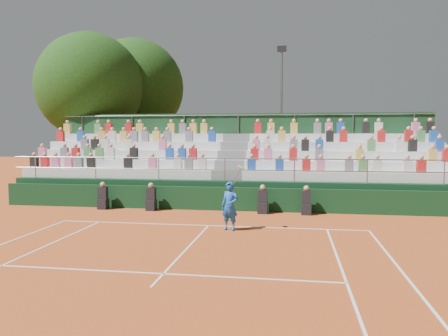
% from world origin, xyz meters
% --- Properties ---
extents(ground, '(90.00, 90.00, 0.00)m').
position_xyz_m(ground, '(0.00, 0.00, 0.00)').
color(ground, '#B74E1E').
rests_on(ground, ground).
extents(courtside_wall, '(20.00, 0.15, 1.00)m').
position_xyz_m(courtside_wall, '(0.00, 3.20, 0.50)').
color(courtside_wall, black).
rests_on(courtside_wall, ground).
extents(line_officials, '(9.10, 0.40, 1.19)m').
position_xyz_m(line_officials, '(-0.76, 2.75, 0.48)').
color(line_officials, black).
rests_on(line_officials, ground).
extents(grandstand, '(20.00, 5.20, 4.40)m').
position_xyz_m(grandstand, '(-0.01, 6.44, 1.09)').
color(grandstand, black).
rests_on(grandstand, ground).
extents(tennis_player, '(0.88, 0.57, 2.22)m').
position_xyz_m(tennis_player, '(0.85, -0.63, 0.83)').
color(tennis_player, '#1750AD').
rests_on(tennis_player, ground).
extents(tree_west, '(6.65, 6.65, 9.62)m').
position_xyz_m(tree_west, '(-9.74, 11.06, 6.28)').
color(tree_west, '#3D2A16').
rests_on(tree_west, ground).
extents(tree_east, '(6.88, 6.88, 10.02)m').
position_xyz_m(tree_east, '(-8.20, 14.85, 6.56)').
color(tree_east, '#3D2A16').
rests_on(tree_east, ground).
extents(floodlight_mast, '(0.60, 0.25, 8.99)m').
position_xyz_m(floodlight_mast, '(2.15, 13.96, 5.18)').
color(floodlight_mast, gray).
rests_on(floodlight_mast, ground).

